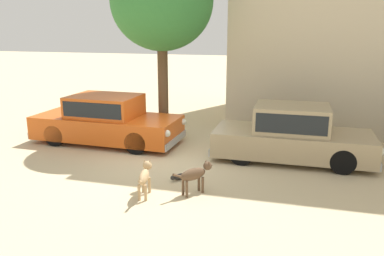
# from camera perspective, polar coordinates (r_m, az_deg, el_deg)

# --- Properties ---
(ground_plane) EXTENTS (80.00, 80.00, 0.00)m
(ground_plane) POSITION_cam_1_polar(r_m,az_deg,el_deg) (10.80, -4.17, -4.62)
(ground_plane) COLOR #CCB78E
(parked_sedan_nearest) EXTENTS (4.70, 1.95, 1.49)m
(parked_sedan_nearest) POSITION_cam_1_polar(r_m,az_deg,el_deg) (12.47, -12.33, 1.21)
(parked_sedan_nearest) COLOR #D15619
(parked_sedan_nearest) RESTS_ON ground_plane
(parked_sedan_second) EXTENTS (4.33, 1.70, 1.52)m
(parked_sedan_second) POSITION_cam_1_polar(r_m,az_deg,el_deg) (10.89, 14.34, -0.80)
(parked_sedan_second) COLOR tan
(parked_sedan_second) RESTS_ON ground_plane
(stray_dog_spotted) EXTENTS (0.73, 0.86, 0.69)m
(stray_dog_spotted) POSITION_cam_1_polar(r_m,az_deg,el_deg) (8.53, 0.52, -6.70)
(stray_dog_spotted) COLOR brown
(stray_dog_spotted) RESTS_ON ground_plane
(stray_dog_tan) EXTENTS (0.32, 1.07, 0.70)m
(stray_dog_tan) POSITION_cam_1_polar(r_m,az_deg,el_deg) (8.51, -6.89, -6.86)
(stray_dog_tan) COLOR tan
(stray_dog_tan) RESTS_ON ground_plane
(stray_cat) EXTENTS (0.44, 0.55, 0.16)m
(stray_cat) POSITION_cam_1_polar(r_m,az_deg,el_deg) (9.39, -1.88, -7.10)
(stray_cat) COLOR #2D2B28
(stray_cat) RESTS_ON ground_plane
(acacia_tree_left) EXTENTS (3.23, 2.91, 5.85)m
(acacia_tree_left) POSITION_cam_1_polar(r_m,az_deg,el_deg) (12.75, -4.46, 17.84)
(acacia_tree_left) COLOR brown
(acacia_tree_left) RESTS_ON ground_plane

